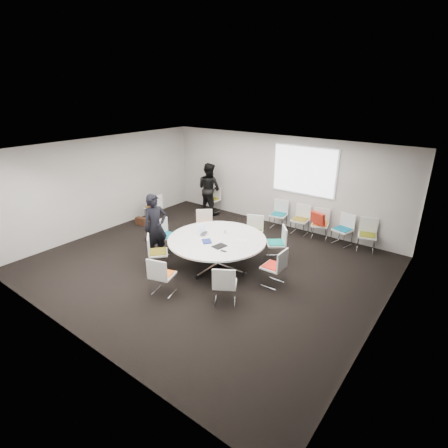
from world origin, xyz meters
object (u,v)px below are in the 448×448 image
Objects in this scene: chair_ring_f at (158,259)px; chair_ring_h at (225,291)px; chair_back_e at (366,241)px; brown_bag at (141,221)px; person_back at (209,189)px; cup at (225,231)px; chair_back_b at (300,225)px; chair_spare_left at (154,212)px; chair_ring_d at (205,232)px; laptop at (205,234)px; chair_ring_g at (163,282)px; chair_ring_c at (253,238)px; chair_ring_a at (273,274)px; chair_ring_b at (276,249)px; maroon_bag at (153,202)px; chair_back_a at (278,220)px; person_main at (155,227)px; chair_back_d at (342,235)px; chair_person_back at (212,204)px; chair_back_c at (319,230)px; conference_table at (217,245)px; chair_ring_e at (168,242)px.

chair_ring_h is (2.14, -0.17, 0.00)m from chair_ring_f.
chair_back_e reaches higher than brown_bag.
person_back is 3.58m from cup.
chair_spare_left is (-4.34, -1.87, 0.00)m from chair_back_b.
laptop is at bearing 90.58° from chair_ring_d.
chair_back_e is at bearing 42.78° from chair_ring_g.
chair_ring_c is at bearing 17.23° from chair_back_e.
chair_back_e is at bearing 90.28° from chair_ring_f.
chair_ring_f is 2.44× the size of brown_bag.
chair_back_e is (1.12, 3.03, 0.00)m from chair_ring_a.
chair_ring_b and chair_ring_h have the same top height.
maroon_bag is (-0.02, -0.00, 0.34)m from chair_spare_left.
chair_back_a reaches higher than laptop.
chair_back_d is at bearing -26.53° from person_main.
chair_person_back is 0.51× the size of person_main.
chair_ring_b is 3.07m from chair_ring_g.
chair_ring_g is at bearing 79.81° from chair_back_d.
chair_ring_f is 9.78× the size of cup.
chair_ring_c is at bearing -21.33° from person_main.
laptop is at bearing 90.41° from chair_ring_b.
chair_ring_h is at bearing 143.92° from chair_ring_b.
person_main reaches higher than chair_back_a.
chair_ring_g and chair_back_e have the same top height.
chair_back_c is at bearing 55.99° from chair_ring_g.
chair_ring_h reaches higher than laptop.
chair_ring_c is 1.00× the size of chair_ring_f.
person_back is at bearing -94.69° from chair_ring_d.
conference_table is at bearing -83.30° from cup.
chair_person_back is (-5.28, -0.03, 0.00)m from chair_back_e.
chair_back_e is at bearing 122.27° from chair_ring_e.
chair_ring_e is 2.08m from chair_ring_g.
person_main is at bearing 40.18° from chair_ring_d.
chair_ring_h is (0.14, -2.35, 0.00)m from chair_ring_b.
chair_ring_b is 4.59m from chair_spare_left.
person_main is (-0.46, 0.39, 0.58)m from chair_ring_f.
chair_back_d is at bearing 49.02° from chair_ring_g.
chair_ring_b is 2.20× the size of maroon_bag.
chair_person_back is 2.99× the size of laptop.
chair_ring_b is 1.00× the size of chair_ring_g.
chair_ring_e is 2.20× the size of maroon_bag.
chair_ring_g and chair_back_d have the same top height.
chair_back_d reaches higher than maroon_bag.
chair_back_d is 5.11m from person_main.
chair_ring_d is 1.00× the size of chair_ring_g.
chair_ring_b is 4.05m from chair_person_back.
chair_person_back is (-1.60, 4.05, 0.00)m from chair_ring_f.
chair_back_d is 3.42m from cup.
chair_ring_g is at bearing 37.32° from chair_ring_e.
conference_table is at bearing 68.42° from chair_ring_g.
chair_ring_b is 1.00× the size of chair_back_a.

